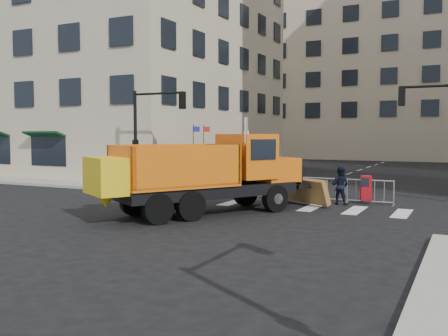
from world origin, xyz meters
The scene contains 12 objects.
ground centered at (0.00, 0.00, 0.00)m, with size 120.00×120.00×0.00m, color black.
sidewalk_back centered at (0.00, 8.50, 0.07)m, with size 64.00×5.00×0.15m, color gray.
building_left centered at (-20.00, 20.00, 13.00)m, with size 24.00×22.00×26.00m, color tan.
building_far centered at (0.00, 52.00, 12.00)m, with size 30.00×18.00×24.00m, color #BFAC92.
traffic_light_left centered at (-8.00, 7.50, 2.70)m, with size 0.18×0.18×5.40m, color black.
crowd_barriers centered at (-0.75, 7.60, 0.55)m, with size 12.60×0.60×1.10m, color #9EA0A5, non-canonical shape.
plow_truck centered at (-0.74, 1.87, 1.65)m, with size 7.09×9.50×3.71m.
cop_a centered at (1.11, 5.33, 0.88)m, with size 0.64×0.42×1.75m, color black.
cop_b centered at (3.35, 6.92, 0.83)m, with size 0.81×0.63×1.66m, color black.
cop_c centered at (0.56, 6.78, 0.85)m, with size 1.00×0.42×1.71m, color black.
worker centered at (-6.39, 7.17, 1.08)m, with size 1.20×0.69×1.86m, color #D9F81D.
newspaper_box centered at (4.31, 7.67, 0.70)m, with size 0.45×0.40×1.10m, color maroon.
Camera 1 is at (8.46, -14.68, 3.11)m, focal length 40.00 mm.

